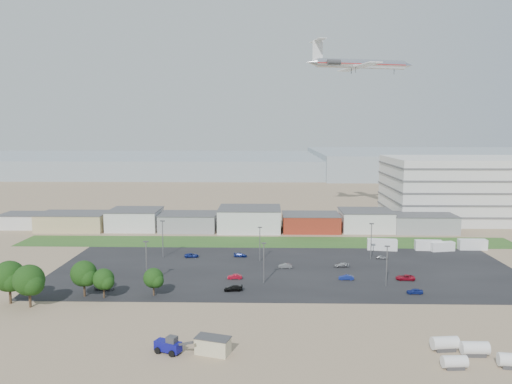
{
  "coord_description": "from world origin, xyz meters",
  "views": [
    {
      "loc": [
        0.29,
        -106.56,
        36.85
      ],
      "look_at": [
        -2.59,
        22.0,
        20.24
      ],
      "focal_mm": 35.0,
      "sensor_mm": 36.0,
      "label": 1
    }
  ],
  "objects_px": {
    "parked_car_3": "(233,288)",
    "parked_car_9": "(192,255)",
    "tree_far_left": "(9,280)",
    "parked_car_8": "(382,257)",
    "parked_car_7": "(285,266)",
    "parked_car_10": "(104,287)",
    "storage_tank_nw": "(445,343)",
    "parked_car_0": "(405,277)",
    "parked_car_4": "(235,277)",
    "portable_shed": "(213,345)",
    "parked_car_2": "(415,291)",
    "parked_car_6": "(240,255)",
    "airliner": "(361,64)",
    "box_trailer_a": "(382,245)",
    "parked_car_12": "(341,265)",
    "parked_car_1": "(346,277)",
    "telehandler": "(168,344)"
  },
  "relations": [
    {
      "from": "parked_car_10",
      "to": "parked_car_1",
      "type": "bearing_deg",
      "value": -75.94
    },
    {
      "from": "airliner",
      "to": "parked_car_10",
      "type": "relative_size",
      "value": 10.21
    },
    {
      "from": "portable_shed",
      "to": "parked_car_7",
      "type": "bearing_deg",
      "value": 91.87
    },
    {
      "from": "parked_car_7",
      "to": "parked_car_10",
      "type": "relative_size",
      "value": 0.82
    },
    {
      "from": "parked_car_12",
      "to": "tree_far_left",
      "type": "bearing_deg",
      "value": -68.66
    },
    {
      "from": "portable_shed",
      "to": "parked_car_9",
      "type": "height_order",
      "value": "portable_shed"
    },
    {
      "from": "portable_shed",
      "to": "parked_car_2",
      "type": "height_order",
      "value": "portable_shed"
    },
    {
      "from": "parked_car_9",
      "to": "parked_car_7",
      "type": "bearing_deg",
      "value": -116.38
    },
    {
      "from": "parked_car_1",
      "to": "parked_car_4",
      "type": "height_order",
      "value": "parked_car_1"
    },
    {
      "from": "tree_far_left",
      "to": "parked_car_0",
      "type": "distance_m",
      "value": 89.82
    },
    {
      "from": "parked_car_7",
      "to": "tree_far_left",
      "type": "bearing_deg",
      "value": -63.85
    },
    {
      "from": "parked_car_3",
      "to": "parked_car_10",
      "type": "bearing_deg",
      "value": -97.78
    },
    {
      "from": "parked_car_7",
      "to": "parked_car_10",
      "type": "height_order",
      "value": "parked_car_10"
    },
    {
      "from": "parked_car_0",
      "to": "parked_car_4",
      "type": "bearing_deg",
      "value": -85.87
    },
    {
      "from": "portable_shed",
      "to": "parked_car_10",
      "type": "relative_size",
      "value": 1.29
    },
    {
      "from": "parked_car_4",
      "to": "parked_car_8",
      "type": "relative_size",
      "value": 1.11
    },
    {
      "from": "parked_car_3",
      "to": "parked_car_9",
      "type": "bearing_deg",
      "value": -162.11
    },
    {
      "from": "parked_car_3",
      "to": "parked_car_7",
      "type": "distance_m",
      "value": 22.69
    },
    {
      "from": "tree_far_left",
      "to": "parked_car_10",
      "type": "bearing_deg",
      "value": 29.28
    },
    {
      "from": "telehandler",
      "to": "parked_car_0",
      "type": "xyz_separation_m",
      "value": [
        49.98,
        40.79,
        -0.85
      ]
    },
    {
      "from": "box_trailer_a",
      "to": "parked_car_1",
      "type": "bearing_deg",
      "value": -109.1
    },
    {
      "from": "tree_far_left",
      "to": "parked_car_0",
      "type": "xyz_separation_m",
      "value": [
        87.8,
        18.4,
        -4.58
      ]
    },
    {
      "from": "storage_tank_nw",
      "to": "parked_car_7",
      "type": "height_order",
      "value": "storage_tank_nw"
    },
    {
      "from": "parked_car_4",
      "to": "parked_car_8",
      "type": "xyz_separation_m",
      "value": [
        40.43,
        19.53,
        -0.04
      ]
    },
    {
      "from": "parked_car_4",
      "to": "parked_car_7",
      "type": "height_order",
      "value": "parked_car_7"
    },
    {
      "from": "telehandler",
      "to": "storage_tank_nw",
      "type": "distance_m",
      "value": 45.93
    },
    {
      "from": "portable_shed",
      "to": "parked_car_6",
      "type": "bearing_deg",
      "value": 105.92
    },
    {
      "from": "parked_car_1",
      "to": "parked_car_3",
      "type": "relative_size",
      "value": 0.86
    },
    {
      "from": "parked_car_6",
      "to": "parked_car_10",
      "type": "height_order",
      "value": "parked_car_10"
    },
    {
      "from": "parked_car_6",
      "to": "parked_car_10",
      "type": "xyz_separation_m",
      "value": [
        -29.61,
        -29.99,
        0.09
      ]
    },
    {
      "from": "tree_far_left",
      "to": "parked_car_12",
      "type": "xyz_separation_m",
      "value": [
        73.91,
        29.43,
        -4.63
      ]
    },
    {
      "from": "airliner",
      "to": "parked_car_7",
      "type": "height_order",
      "value": "airliner"
    },
    {
      "from": "airliner",
      "to": "box_trailer_a",
      "type": "bearing_deg",
      "value": -106.03
    },
    {
      "from": "storage_tank_nw",
      "to": "parked_car_3",
      "type": "bearing_deg",
      "value": 141.41
    },
    {
      "from": "parked_car_4",
      "to": "parked_car_12",
      "type": "xyz_separation_m",
      "value": [
        27.72,
        11.1,
        -0.0
      ]
    },
    {
      "from": "tree_far_left",
      "to": "parked_car_8",
      "type": "height_order",
      "value": "tree_far_left"
    },
    {
      "from": "tree_far_left",
      "to": "parked_car_8",
      "type": "relative_size",
      "value": 3.23
    },
    {
      "from": "storage_tank_nw",
      "to": "parked_car_8",
      "type": "height_order",
      "value": "storage_tank_nw"
    },
    {
      "from": "parked_car_12",
      "to": "storage_tank_nw",
      "type": "bearing_deg",
      "value": 10.75
    },
    {
      "from": "parked_car_4",
      "to": "parked_car_2",
      "type": "bearing_deg",
      "value": 72.32
    },
    {
      "from": "telehandler",
      "to": "parked_car_1",
      "type": "xyz_separation_m",
      "value": [
        35.61,
        40.69,
        -0.89
      ]
    },
    {
      "from": "parked_car_1",
      "to": "telehandler",
      "type": "bearing_deg",
      "value": -37.98
    },
    {
      "from": "box_trailer_a",
      "to": "parked_car_9",
      "type": "height_order",
      "value": "box_trailer_a"
    },
    {
      "from": "parked_car_1",
      "to": "airliner",
      "type": "bearing_deg",
      "value": 171.39
    },
    {
      "from": "parked_car_10",
      "to": "parked_car_12",
      "type": "xyz_separation_m",
      "value": [
        57.09,
        19.99,
        -0.05
      ]
    },
    {
      "from": "parked_car_3",
      "to": "parked_car_1",
      "type": "bearing_deg",
      "value": 100.91
    },
    {
      "from": "airliner",
      "to": "parked_car_0",
      "type": "height_order",
      "value": "airliner"
    },
    {
      "from": "parked_car_2",
      "to": "parked_car_7",
      "type": "xyz_separation_m",
      "value": [
        -28.15,
        20.03,
        -0.01
      ]
    },
    {
      "from": "parked_car_1",
      "to": "parked_car_2",
      "type": "bearing_deg",
      "value": 56.74
    },
    {
      "from": "parked_car_1",
      "to": "parked_car_3",
      "type": "xyz_separation_m",
      "value": [
        -26.99,
        -9.0,
        0.01
      ]
    }
  ]
}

